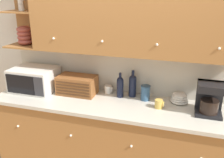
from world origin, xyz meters
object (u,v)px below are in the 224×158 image
mug_blue_second (108,89)px  mug (159,104)px  bread_box (77,85)px  second_wine_bottle (120,86)px  coffee_maker (210,98)px  wine_bottle (133,85)px  storage_canister (145,93)px  bowl_stack_on_counter (179,98)px  microwave (34,79)px

mug_blue_second → mug: (0.64, -0.23, -0.00)m
bread_box → mug_blue_second: (0.35, 0.13, -0.06)m
mug_blue_second → second_wine_bottle: size_ratio=0.34×
bread_box → coffee_maker: bearing=-3.0°
mug_blue_second → wine_bottle: bearing=-1.9°
storage_canister → bowl_stack_on_counter: size_ratio=0.90×
bread_box → bowl_stack_on_counter: 1.19m
wine_bottle → mug: bearing=-33.1°
microwave → bowl_stack_on_counter: size_ratio=2.70×
mug_blue_second → mug: mug_blue_second is taller
bread_box → wine_bottle: 0.66m
mug → coffee_maker: (0.49, 0.03, 0.12)m
microwave → bread_box: 0.55m
mug_blue_second → bowl_stack_on_counter: bowl_stack_on_counter is taller
second_wine_bottle → storage_canister: second_wine_bottle is taller
mug → coffee_maker: coffee_maker is taller
bread_box → coffee_maker: coffee_maker is taller
second_wine_bottle → bowl_stack_on_counter: (0.67, 0.03, -0.08)m
bread_box → mug_blue_second: size_ratio=4.50×
mug_blue_second → second_wine_bottle: (0.16, -0.07, 0.09)m
wine_bottle → mug_blue_second: bearing=178.1°
bread_box → mug_blue_second: bread_box is taller
second_wine_bottle → coffee_maker: size_ratio=0.90×
mug → bowl_stack_on_counter: size_ratio=0.49×
mug_blue_second → wine_bottle: (0.30, -0.01, 0.10)m
microwave → wine_bottle: (1.20, 0.17, 0.00)m
second_wine_bottle → mug: size_ratio=3.09×
mug_blue_second → storage_canister: 0.47m
wine_bottle → mug: 0.41m
mug → bowl_stack_on_counter: 0.28m
wine_bottle → storage_canister: (0.16, -0.06, -0.06)m
storage_canister → coffee_maker: 0.68m
mug_blue_second → second_wine_bottle: 0.20m
wine_bottle → coffee_maker: bearing=-13.2°
storage_canister → mug: size_ratio=1.83×
storage_canister → bowl_stack_on_counter: bearing=4.9°
bread_box → wine_bottle: bearing=10.1°
wine_bottle → coffee_maker: size_ratio=0.97×
microwave → mug: (1.54, -0.05, -0.10)m
mug → bread_box: bearing=174.0°
microwave → mug: bearing=-2.0°
second_wine_bottle → bowl_stack_on_counter: second_wine_bottle is taller
second_wine_bottle → coffee_maker: coffee_maker is taller
storage_canister → coffee_maker: coffee_maker is taller
mug_blue_second → storage_canister: storage_canister is taller
wine_bottle → mug: size_ratio=3.34×
second_wine_bottle → wine_bottle: (0.14, 0.06, 0.01)m
bread_box → storage_canister: (0.81, 0.06, -0.02)m
storage_canister → mug: storage_canister is taller
second_wine_bottle → mug: 0.51m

